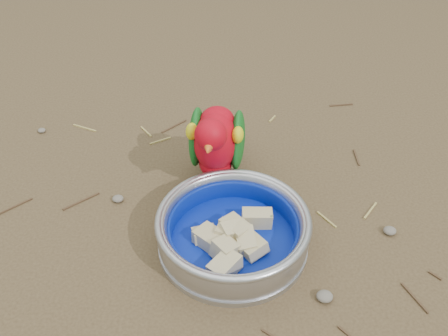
{
  "coord_description": "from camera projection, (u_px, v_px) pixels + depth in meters",
  "views": [
    {
      "loc": [
        0.08,
        -0.52,
        0.58
      ],
      "look_at": [
        0.08,
        0.1,
        0.08
      ],
      "focal_mm": 40.0,
      "sensor_mm": 36.0,
      "label": 1
    }
  ],
  "objects": [
    {
      "name": "lory_parrot",
      "position": [
        216.0,
        148.0,
        0.84
      ],
      "size": [
        0.12,
        0.21,
        0.16
      ],
      "primitive_type": null,
      "rotation": [
        0.0,
        0.0,
        -3.27
      ],
      "color": "#B20614",
      "rests_on": "ground"
    },
    {
      "name": "ground",
      "position": [
        171.0,
        248.0,
        0.77
      ],
      "size": [
        60.0,
        60.0,
        0.0
      ],
      "primitive_type": "plane",
      "color": "brown"
    },
    {
      "name": "fruit_wedges",
      "position": [
        233.0,
        232.0,
        0.75
      ],
      "size": [
        0.14,
        0.14,
        0.03
      ],
      "primitive_type": null,
      "color": "tan",
      "rests_on": "food_bowl"
    },
    {
      "name": "food_bowl",
      "position": [
        233.0,
        242.0,
        0.77
      ],
      "size": [
        0.23,
        0.23,
        0.02
      ],
      "primitive_type": "cylinder",
      "color": "#B2B2BA",
      "rests_on": "ground"
    },
    {
      "name": "bowl_wall",
      "position": [
        233.0,
        228.0,
        0.75
      ],
      "size": [
        0.23,
        0.23,
        0.04
      ],
      "primitive_type": null,
      "color": "#B2B2BA",
      "rests_on": "food_bowl"
    },
    {
      "name": "ground_debris",
      "position": [
        161.0,
        213.0,
        0.83
      ],
      "size": [
        0.9,
        0.8,
        0.01
      ],
      "primitive_type": null,
      "color": "tan",
      "rests_on": "ground"
    }
  ]
}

